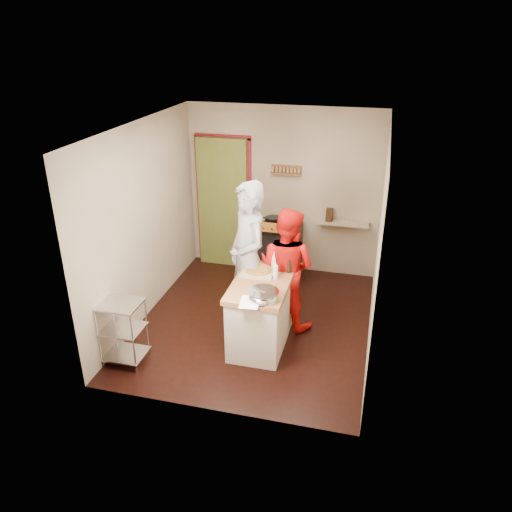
# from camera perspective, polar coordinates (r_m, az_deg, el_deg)

# --- Properties ---
(floor) EXTENTS (3.50, 3.50, 0.00)m
(floor) POSITION_cam_1_polar(r_m,az_deg,el_deg) (6.80, -0.12, -7.54)
(floor) COLOR black
(floor) RESTS_ON ground
(back_wall) EXTENTS (3.00, 0.44, 2.60)m
(back_wall) POSITION_cam_1_polar(r_m,az_deg,el_deg) (8.03, -1.41, 6.65)
(back_wall) COLOR tan
(back_wall) RESTS_ON ground
(left_wall) EXTENTS (0.04, 3.50, 2.60)m
(left_wall) POSITION_cam_1_polar(r_m,az_deg,el_deg) (6.70, -12.68, 3.78)
(left_wall) COLOR tan
(left_wall) RESTS_ON ground
(right_wall) EXTENTS (0.04, 3.50, 2.60)m
(right_wall) POSITION_cam_1_polar(r_m,az_deg,el_deg) (6.03, 13.82, 1.24)
(right_wall) COLOR tan
(right_wall) RESTS_ON ground
(ceiling) EXTENTS (3.00, 3.50, 0.02)m
(ceiling) POSITION_cam_1_polar(r_m,az_deg,el_deg) (5.83, -0.14, 14.66)
(ceiling) COLOR white
(ceiling) RESTS_ON back_wall
(stove) EXTENTS (0.60, 0.63, 1.00)m
(stove) POSITION_cam_1_polar(r_m,az_deg,el_deg) (7.80, 2.81, 0.69)
(stove) COLOR black
(stove) RESTS_ON ground
(wire_shelving) EXTENTS (0.48, 0.40, 0.80)m
(wire_shelving) POSITION_cam_1_polar(r_m,az_deg,el_deg) (6.05, -14.99, -8.11)
(wire_shelving) COLOR silver
(wire_shelving) RESTS_ON ground
(island) EXTENTS (0.67, 1.23, 1.17)m
(island) POSITION_cam_1_polar(r_m,az_deg,el_deg) (6.17, 0.64, -6.24)
(island) COLOR beige
(island) RESTS_ON ground
(person_stripe) EXTENTS (0.82, 0.85, 1.97)m
(person_stripe) POSITION_cam_1_polar(r_m,az_deg,el_deg) (6.28, -0.94, -0.16)
(person_stripe) COLOR #9E9EA2
(person_stripe) RESTS_ON ground
(person_red) EXTENTS (0.93, 0.82, 1.61)m
(person_red) POSITION_cam_1_polar(r_m,az_deg,el_deg) (6.42, 3.50, -1.38)
(person_red) COLOR red
(person_red) RESTS_ON ground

